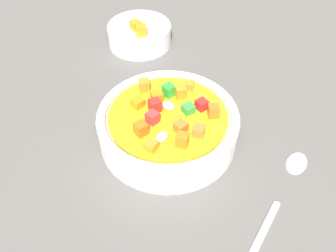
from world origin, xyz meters
The scene contains 4 objects.
ground_plane centered at (0.00, 0.00, -1.00)cm, with size 140.00×140.00×2.00cm, color #565451.
soup_bowl_main centered at (0.00, -0.01, 2.41)cm, with size 16.39×16.39×5.42cm.
spoon centered at (-8.82, -11.53, 0.41)cm, with size 17.77×11.70×0.88cm.
side_bowl_small centered at (20.93, 5.07, 1.85)cm, with size 10.17×10.17×4.50cm.
Camera 1 is at (-28.54, -0.68, 31.31)cm, focal length 37.14 mm.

